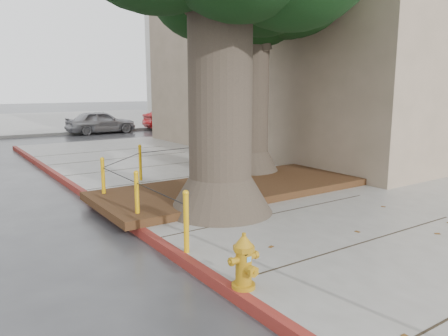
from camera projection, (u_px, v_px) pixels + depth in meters
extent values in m
plane|color=#28282B|center=(337.00, 260.00, 6.55)|extent=(140.00, 140.00, 0.00)
cube|color=slate|center=(416.00, 179.00, 11.88)|extent=(16.00, 26.00, 0.15)
cube|color=slate|center=(94.00, 119.00, 34.24)|extent=(16.00, 20.00, 0.15)
cube|color=maroon|center=(144.00, 234.00, 7.46)|extent=(0.14, 26.00, 0.16)
cube|color=black|center=(235.00, 188.00, 10.17)|extent=(6.40, 2.60, 0.16)
cube|color=gray|center=(349.00, 27.00, 18.07)|extent=(12.00, 13.00, 10.00)
cube|color=silver|center=(228.00, 63.00, 35.70)|extent=(10.00, 10.00, 9.00)
cube|color=slate|center=(243.00, 52.00, 43.62)|extent=(12.00, 14.00, 12.00)
cone|color=#4C3F33|center=(220.00, 194.00, 8.48)|extent=(2.04, 2.04, 0.70)
cylinder|color=#4C3F33|center=(220.00, 88.00, 8.11)|extent=(1.20, 1.20, 4.22)
cone|color=#4C3F33|center=(249.00, 163.00, 11.95)|extent=(1.77, 1.77, 0.70)
cylinder|color=#4C3F33|center=(249.00, 96.00, 11.62)|extent=(1.04, 1.04, 3.84)
cylinder|color=#D3990B|center=(186.00, 223.00, 6.36)|extent=(0.08, 0.08, 0.90)
sphere|color=#D3990B|center=(186.00, 193.00, 6.28)|extent=(0.09, 0.09, 0.09)
cylinder|color=#D3990B|center=(137.00, 198.00, 7.82)|extent=(0.08, 0.08, 0.90)
sphere|color=#D3990B|center=(136.00, 173.00, 7.74)|extent=(0.09, 0.09, 0.09)
cylinder|color=#D3990B|center=(103.00, 180.00, 9.29)|extent=(0.08, 0.08, 0.90)
sphere|color=#D3990B|center=(102.00, 159.00, 9.21)|extent=(0.09, 0.09, 0.09)
cylinder|color=#D3990B|center=(140.00, 163.00, 11.34)|extent=(0.08, 0.08, 0.90)
sphere|color=#D3990B|center=(140.00, 146.00, 11.25)|extent=(0.09, 0.09, 0.09)
cylinder|color=#D3990B|center=(208.00, 155.00, 12.71)|extent=(0.08, 0.08, 0.90)
sphere|color=#D3990B|center=(208.00, 140.00, 12.63)|extent=(0.09, 0.09, 0.09)
cylinder|color=black|center=(159.00, 193.00, 7.04)|extent=(0.02, 1.80, 0.02)
cylinder|color=black|center=(118.00, 175.00, 8.51)|extent=(0.02, 1.80, 0.02)
cylinder|color=black|center=(123.00, 160.00, 10.26)|extent=(1.51, 1.51, 0.02)
cylinder|color=black|center=(176.00, 149.00, 11.98)|extent=(2.20, 0.22, 0.02)
cylinder|color=#B17C12|center=(243.00, 286.00, 5.30)|extent=(0.30, 0.30, 0.05)
cylinder|color=#B17C12|center=(244.00, 267.00, 5.25)|extent=(0.21, 0.21, 0.45)
cylinder|color=#B17C12|center=(244.00, 248.00, 5.21)|extent=(0.27, 0.27, 0.06)
cone|color=#B17C12|center=(244.00, 241.00, 5.19)|extent=(0.25, 0.25, 0.13)
cylinder|color=#B17C12|center=(244.00, 235.00, 5.18)|extent=(0.05, 0.05, 0.05)
cylinder|color=#B17C12|center=(236.00, 260.00, 5.17)|extent=(0.13, 0.09, 0.08)
cylinder|color=#B17C12|center=(251.00, 256.00, 5.30)|extent=(0.13, 0.09, 0.08)
cylinder|color=#B17C12|center=(249.00, 270.00, 5.17)|extent=(0.12, 0.13, 0.12)
cube|color=#5999D8|center=(249.00, 259.00, 5.15)|extent=(0.06, 0.01, 0.06)
imported|color=#97969A|center=(101.00, 122.00, 24.23)|extent=(3.76, 1.56, 1.27)
imported|color=maroon|center=(178.00, 118.00, 26.35)|extent=(4.20, 1.75, 1.35)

